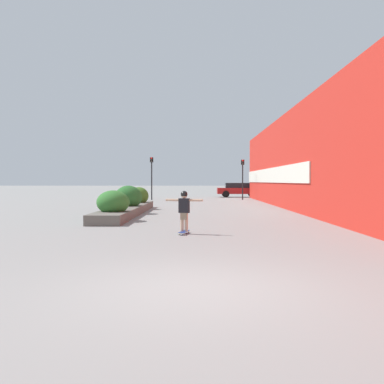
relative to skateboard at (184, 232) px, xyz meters
name	(u,v)px	position (x,y,z in m)	size (l,w,h in m)	color
ground_plane	(195,288)	(0.40, -6.79, -0.07)	(300.00, 300.00, 0.00)	gray
building_wall_right	(306,158)	(5.92, 8.40, 2.78)	(0.67, 42.70, 5.72)	red
planter_box	(128,205)	(-3.12, 8.00, 0.42)	(1.41, 11.68, 1.44)	#605B54
skateboard	(184,232)	(0.00, 0.00, 0.00)	(0.35, 0.81, 0.09)	navy
skateboarder	(184,207)	(0.00, 0.00, 0.79)	(1.18, 0.32, 1.28)	tan
car_leftmost	(318,190)	(12.48, 29.44, 0.71)	(3.89, 1.96, 1.49)	silver
car_center_left	(238,190)	(4.63, 31.06, 0.72)	(4.50, 1.84, 1.48)	maroon
traffic_light_left	(152,171)	(-3.71, 24.59, 2.49)	(0.28, 0.30, 3.79)	black
traffic_light_right	(243,173)	(4.40, 24.65, 2.36)	(0.28, 0.30, 3.58)	black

